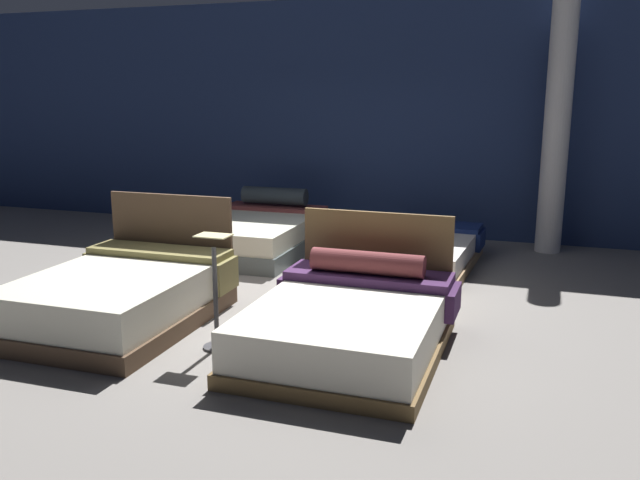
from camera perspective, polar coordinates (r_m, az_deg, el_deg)
ground_plane at (r=7.05m, az=-3.21°, el=-5.06°), size 18.00×18.00×0.02m
showroom_back_wall at (r=10.13m, az=4.43°, el=10.48°), size 18.00×0.06×3.50m
bed_0 at (r=6.48m, az=-16.82°, el=-4.64°), size 1.58×2.03×1.10m
bed_1 at (r=5.56m, az=2.59°, el=-7.08°), size 1.63×1.99×1.04m
bed_2 at (r=8.99m, az=-5.67°, el=0.55°), size 1.54×2.17×0.79m
bed_3 at (r=8.37m, az=8.13°, el=-0.92°), size 1.58×2.11×0.42m
price_sign at (r=5.64m, az=-9.03°, el=-5.64°), size 0.28×0.24×0.99m
support_pillar at (r=9.33m, az=19.89°, el=9.58°), size 0.34×0.34×3.50m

